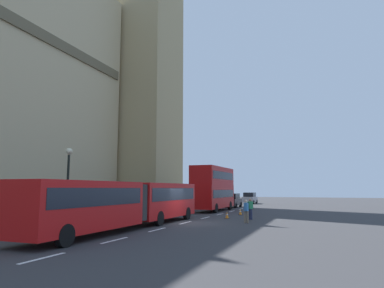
{
  "coord_description": "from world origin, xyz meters",
  "views": [
    {
      "loc": [
        -23.93,
        -9.65,
        2.52
      ],
      "look_at": [
        7.79,
        2.49,
        6.96
      ],
      "focal_mm": 31.89,
      "sensor_mm": 36.0,
      "label": 1
    }
  ],
  "objects_px": {
    "sedan_lead": "(232,200)",
    "street_lamp": "(68,180)",
    "traffic_cone_middle": "(240,212)",
    "pedestrian_by_kerb": "(250,208)",
    "traffic_cone_west": "(227,215)",
    "articulated_bus": "(129,201)",
    "double_decker_bus": "(213,187)",
    "pedestrian_near_cones": "(246,210)",
    "sedan_trailing": "(250,198)"
  },
  "relations": [
    {
      "from": "traffic_cone_west",
      "to": "articulated_bus",
      "type": "bearing_deg",
      "value": 157.15
    },
    {
      "from": "sedan_trailing",
      "to": "street_lamp",
      "type": "xyz_separation_m",
      "value": [
        -38.66,
        4.61,
        2.14
      ]
    },
    {
      "from": "sedan_trailing",
      "to": "pedestrian_near_cones",
      "type": "height_order",
      "value": "sedan_trailing"
    },
    {
      "from": "traffic_cone_middle",
      "to": "pedestrian_near_cones",
      "type": "relative_size",
      "value": 0.34
    },
    {
      "from": "double_decker_bus",
      "to": "street_lamp",
      "type": "relative_size",
      "value": 1.71
    },
    {
      "from": "articulated_bus",
      "to": "pedestrian_by_kerb",
      "type": "distance_m",
      "value": 10.86
    },
    {
      "from": "traffic_cone_west",
      "to": "pedestrian_near_cones",
      "type": "height_order",
      "value": "pedestrian_near_cones"
    },
    {
      "from": "street_lamp",
      "to": "pedestrian_by_kerb",
      "type": "xyz_separation_m",
      "value": [
        9.52,
        -10.49,
        -2.14
      ]
    },
    {
      "from": "sedan_trailing",
      "to": "street_lamp",
      "type": "height_order",
      "value": "street_lamp"
    },
    {
      "from": "articulated_bus",
      "to": "sedan_lead",
      "type": "bearing_deg",
      "value": -0.08
    },
    {
      "from": "sedan_trailing",
      "to": "street_lamp",
      "type": "distance_m",
      "value": 38.99
    },
    {
      "from": "sedan_lead",
      "to": "articulated_bus",
      "type": "bearing_deg",
      "value": 179.92
    },
    {
      "from": "sedan_trailing",
      "to": "pedestrian_by_kerb",
      "type": "distance_m",
      "value": 29.73
    },
    {
      "from": "articulated_bus",
      "to": "traffic_cone_west",
      "type": "relative_size",
      "value": 29.83
    },
    {
      "from": "traffic_cone_west",
      "to": "pedestrian_by_kerb",
      "type": "distance_m",
      "value": 2.18
    },
    {
      "from": "articulated_bus",
      "to": "double_decker_bus",
      "type": "xyz_separation_m",
      "value": [
        18.04,
        0.0,
        0.96
      ]
    },
    {
      "from": "sedan_lead",
      "to": "pedestrian_near_cones",
      "type": "xyz_separation_m",
      "value": [
        -20.21,
        -6.2,
        -0.0
      ]
    },
    {
      "from": "sedan_lead",
      "to": "street_lamp",
      "type": "distance_m",
      "value": 27.4
    },
    {
      "from": "traffic_cone_west",
      "to": "traffic_cone_middle",
      "type": "distance_m",
      "value": 4.32
    },
    {
      "from": "street_lamp",
      "to": "sedan_lead",
      "type": "bearing_deg",
      "value": -9.58
    },
    {
      "from": "street_lamp",
      "to": "pedestrian_by_kerb",
      "type": "distance_m",
      "value": 14.33
    },
    {
      "from": "double_decker_bus",
      "to": "traffic_cone_west",
      "type": "height_order",
      "value": "double_decker_bus"
    },
    {
      "from": "articulated_bus",
      "to": "traffic_cone_west",
      "type": "xyz_separation_m",
      "value": [
        9.32,
        -3.93,
        -1.46
      ]
    },
    {
      "from": "double_decker_bus",
      "to": "sedan_lead",
      "type": "distance_m",
      "value": 8.59
    },
    {
      "from": "sedan_lead",
      "to": "traffic_cone_middle",
      "type": "bearing_deg",
      "value": -162.48
    },
    {
      "from": "articulated_bus",
      "to": "double_decker_bus",
      "type": "relative_size",
      "value": 1.92
    },
    {
      "from": "articulated_bus",
      "to": "sedan_lead",
      "type": "height_order",
      "value": "articulated_bus"
    },
    {
      "from": "pedestrian_near_cones",
      "to": "pedestrian_by_kerb",
      "type": "bearing_deg",
      "value": 5.02
    },
    {
      "from": "articulated_bus",
      "to": "double_decker_bus",
      "type": "height_order",
      "value": "double_decker_bus"
    },
    {
      "from": "street_lamp",
      "to": "pedestrian_near_cones",
      "type": "relative_size",
      "value": 3.12
    },
    {
      "from": "sedan_trailing",
      "to": "traffic_cone_west",
      "type": "relative_size",
      "value": 7.59
    },
    {
      "from": "traffic_cone_west",
      "to": "street_lamp",
      "type": "xyz_separation_m",
      "value": [
        -9.82,
        8.43,
        2.77
      ]
    },
    {
      "from": "traffic_cone_middle",
      "to": "street_lamp",
      "type": "height_order",
      "value": "street_lamp"
    },
    {
      "from": "traffic_cone_middle",
      "to": "pedestrian_near_cones",
      "type": "distance_m",
      "value": 7.74
    },
    {
      "from": "articulated_bus",
      "to": "sedan_trailing",
      "type": "bearing_deg",
      "value": -0.15
    },
    {
      "from": "sedan_lead",
      "to": "traffic_cone_middle",
      "type": "relative_size",
      "value": 7.59
    },
    {
      "from": "traffic_cone_middle",
      "to": "street_lamp",
      "type": "bearing_deg",
      "value": 148.73
    },
    {
      "from": "sedan_lead",
      "to": "street_lamp",
      "type": "bearing_deg",
      "value": 170.42
    },
    {
      "from": "street_lamp",
      "to": "traffic_cone_west",
      "type": "bearing_deg",
      "value": -40.66
    },
    {
      "from": "articulated_bus",
      "to": "street_lamp",
      "type": "relative_size",
      "value": 3.28
    },
    {
      "from": "sedan_lead",
      "to": "street_lamp",
      "type": "xyz_separation_m",
      "value": [
        -26.94,
        4.54,
        2.14
      ]
    },
    {
      "from": "pedestrian_near_cones",
      "to": "traffic_cone_middle",
      "type": "bearing_deg",
      "value": 16.22
    },
    {
      "from": "sedan_lead",
      "to": "pedestrian_by_kerb",
      "type": "xyz_separation_m",
      "value": [
        -17.42,
        -5.95,
        -0.0
      ]
    },
    {
      "from": "traffic_cone_middle",
      "to": "double_decker_bus",
      "type": "bearing_deg",
      "value": 42.81
    },
    {
      "from": "traffic_cone_middle",
      "to": "pedestrian_by_kerb",
      "type": "bearing_deg",
      "value": -157.52
    },
    {
      "from": "sedan_trailing",
      "to": "street_lamp",
      "type": "relative_size",
      "value": 0.83
    },
    {
      "from": "double_decker_bus",
      "to": "pedestrian_by_kerb",
      "type": "xyz_separation_m",
      "value": [
        -9.02,
        -5.99,
        -1.8
      ]
    },
    {
      "from": "pedestrian_by_kerb",
      "to": "traffic_cone_west",
      "type": "bearing_deg",
      "value": 81.68
    },
    {
      "from": "double_decker_bus",
      "to": "sedan_lead",
      "type": "xyz_separation_m",
      "value": [
        8.4,
        -0.04,
        -1.79
      ]
    },
    {
      "from": "double_decker_bus",
      "to": "pedestrian_near_cones",
      "type": "distance_m",
      "value": 13.47
    }
  ]
}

